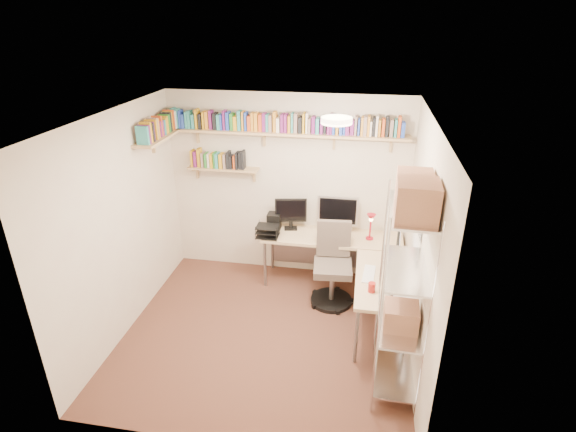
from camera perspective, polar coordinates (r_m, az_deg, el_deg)
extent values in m
plane|color=#47281E|center=(5.38, -2.89, -14.66)|extent=(3.20, 3.20, 0.00)
cube|color=beige|center=(6.04, -0.07, 3.68)|extent=(3.20, 0.04, 2.50)
cube|color=beige|center=(5.27, -20.45, -1.22)|extent=(0.04, 3.00, 2.50)
cube|color=beige|center=(4.64, 16.50, -4.18)|extent=(0.04, 3.00, 2.50)
cube|color=beige|center=(3.48, -8.81, -13.93)|extent=(3.20, 0.04, 2.50)
cube|color=white|center=(4.27, -3.61, 12.32)|extent=(3.20, 3.00, 0.04)
cube|color=silver|center=(5.01, 16.21, 1.83)|extent=(0.01, 0.30, 0.42)
cube|color=silver|center=(4.66, 16.57, -0.60)|extent=(0.01, 0.28, 0.38)
cylinder|color=#FFEAC6|center=(4.37, 6.19, 11.98)|extent=(0.30, 0.30, 0.06)
cube|color=tan|center=(5.69, -0.29, 10.49)|extent=(3.05, 0.25, 0.03)
cube|color=tan|center=(5.75, -15.93, 9.69)|extent=(0.25, 1.00, 0.03)
cube|color=tan|center=(6.06, -8.22, 6.00)|extent=(0.95, 0.20, 0.02)
cube|color=tan|center=(6.09, -11.55, 10.26)|extent=(0.03, 0.20, 0.20)
cube|color=tan|center=(5.83, -3.13, 10.09)|extent=(0.03, 0.20, 0.20)
cube|color=tan|center=(5.70, 5.86, 9.67)|extent=(0.03, 0.20, 0.20)
cube|color=tan|center=(5.70, 12.97, 9.17)|extent=(0.03, 0.20, 0.20)
cube|color=teal|center=(6.08, -14.29, 12.01)|extent=(0.04, 0.12, 0.25)
cube|color=teal|center=(6.06, -13.81, 11.97)|extent=(0.04, 0.13, 0.24)
cube|color=#2243B3|center=(6.05, -13.43, 11.91)|extent=(0.02, 0.13, 0.22)
cube|color=#2243B3|center=(6.04, -13.06, 11.70)|extent=(0.04, 0.13, 0.18)
cube|color=teal|center=(6.02, -12.66, 11.86)|extent=(0.03, 0.14, 0.21)
cube|color=teal|center=(6.00, -12.34, 11.91)|extent=(0.04, 0.13, 0.22)
cube|color=teal|center=(5.99, -11.85, 11.72)|extent=(0.04, 0.12, 0.18)
cube|color=#BF8C16|center=(5.97, -11.43, 12.03)|extent=(0.03, 0.14, 0.25)
cube|color=black|center=(5.96, -11.01, 11.77)|extent=(0.04, 0.14, 0.19)
cube|color=#BF8C16|center=(5.94, -10.59, 11.90)|extent=(0.02, 0.13, 0.22)
cube|color=#C07E24|center=(5.92, -10.19, 11.91)|extent=(0.04, 0.12, 0.22)
cube|color=#681B60|center=(5.90, -9.72, 11.98)|extent=(0.04, 0.11, 0.24)
cube|color=black|center=(5.89, -9.18, 11.83)|extent=(0.04, 0.13, 0.20)
cube|color=teal|center=(5.87, -8.68, 11.75)|extent=(0.04, 0.15, 0.19)
cube|color=#2243B3|center=(5.86, -8.35, 11.78)|extent=(0.02, 0.15, 0.19)
cube|color=#681B60|center=(5.85, -8.02, 12.00)|extent=(0.03, 0.13, 0.24)
cube|color=#2243B3|center=(5.84, -7.57, 11.90)|extent=(0.04, 0.14, 0.22)
cube|color=#287829|center=(5.82, -7.08, 11.83)|extent=(0.04, 0.13, 0.21)
cube|color=#BF8C16|center=(5.81, -6.62, 11.67)|extent=(0.04, 0.13, 0.18)
cube|color=teal|center=(5.79, -6.14, 11.99)|extent=(0.04, 0.12, 0.24)
cube|color=#C07E24|center=(5.78, -5.68, 11.96)|extent=(0.02, 0.13, 0.24)
cube|color=#2243B3|center=(5.77, -5.33, 11.91)|extent=(0.03, 0.12, 0.23)
cube|color=#BE4519|center=(5.76, -4.89, 11.69)|extent=(0.04, 0.12, 0.19)
cube|color=#C07E24|center=(5.75, -4.48, 11.87)|extent=(0.03, 0.11, 0.23)
cube|color=#C07E24|center=(5.74, -4.00, 11.88)|extent=(0.04, 0.13, 0.23)
cube|color=#BE4519|center=(5.73, -3.46, 11.77)|extent=(0.04, 0.12, 0.21)
cube|color=#681B60|center=(5.72, -3.00, 11.83)|extent=(0.04, 0.12, 0.22)
cube|color=teal|center=(5.71, -2.58, 11.76)|extent=(0.03, 0.12, 0.21)
cube|color=#81685E|center=(5.70, -2.17, 11.72)|extent=(0.04, 0.14, 0.21)
cube|color=#C07E24|center=(5.69, -1.65, 11.91)|extent=(0.04, 0.12, 0.25)
cube|color=beige|center=(5.69, -1.20, 11.54)|extent=(0.04, 0.15, 0.18)
cube|color=#681B60|center=(5.67, -0.68, 11.75)|extent=(0.04, 0.14, 0.22)
cube|color=#681B60|center=(5.66, -0.24, 11.74)|extent=(0.04, 0.15, 0.23)
cube|color=#C07E24|center=(5.66, 0.22, 11.64)|extent=(0.03, 0.14, 0.21)
cube|color=teal|center=(5.65, 0.58, 11.80)|extent=(0.03, 0.11, 0.24)
cube|color=#81685E|center=(5.64, 1.03, 11.76)|extent=(0.04, 0.11, 0.24)
cube|color=black|center=(5.64, 1.61, 11.51)|extent=(0.04, 0.15, 0.19)
cube|color=#BF8C16|center=(5.63, 2.05, 11.76)|extent=(0.02, 0.15, 0.25)
cube|color=beige|center=(5.62, 2.44, 11.75)|extent=(0.02, 0.11, 0.25)
cube|color=#81685E|center=(5.63, 2.78, 11.38)|extent=(0.03, 0.13, 0.18)
cube|color=#681B60|center=(5.62, 3.27, 11.50)|extent=(0.04, 0.11, 0.21)
cube|color=teal|center=(5.61, 3.80, 11.40)|extent=(0.04, 0.14, 0.19)
cube|color=#681B60|center=(5.61, 4.31, 11.35)|extent=(0.03, 0.12, 0.19)
cube|color=black|center=(5.60, 4.74, 11.48)|extent=(0.03, 0.13, 0.22)
cube|color=#681B60|center=(5.60, 5.21, 11.47)|extent=(0.03, 0.15, 0.22)
cube|color=#681B60|center=(5.59, 5.56, 11.57)|extent=(0.02, 0.14, 0.24)
cube|color=#2243B3|center=(5.59, 5.87, 11.51)|extent=(0.03, 0.13, 0.23)
cube|color=#C07E24|center=(5.59, 6.30, 11.31)|extent=(0.03, 0.15, 0.20)
cube|color=#2243B3|center=(5.59, 6.77, 11.24)|extent=(0.03, 0.14, 0.19)
cube|color=#2243B3|center=(5.59, 7.17, 11.32)|extent=(0.03, 0.11, 0.21)
cube|color=#681B60|center=(5.59, 7.57, 11.18)|extent=(0.04, 0.13, 0.19)
cube|color=#681B60|center=(5.59, 8.14, 11.09)|extent=(0.04, 0.11, 0.18)
cube|color=#81685E|center=(5.58, 8.61, 11.30)|extent=(0.02, 0.13, 0.23)
cube|color=#2243B3|center=(5.58, 8.99, 11.12)|extent=(0.02, 0.11, 0.20)
cube|color=#C07E24|center=(5.58, 9.39, 11.20)|extent=(0.03, 0.15, 0.22)
cube|color=#81685E|center=(5.58, 9.78, 11.24)|extent=(0.04, 0.15, 0.23)
cube|color=#C07E24|center=(5.58, 10.20, 11.24)|extent=(0.03, 0.14, 0.24)
cube|color=beige|center=(5.59, 10.47, 10.92)|extent=(0.02, 0.14, 0.18)
cube|color=black|center=(5.58, 10.85, 11.11)|extent=(0.03, 0.12, 0.22)
cube|color=beige|center=(5.58, 11.21, 11.20)|extent=(0.03, 0.15, 0.24)
cube|color=#C07E24|center=(5.59, 11.53, 10.92)|extent=(0.03, 0.11, 0.19)
cube|color=#BE4519|center=(5.59, 12.01, 10.96)|extent=(0.03, 0.11, 0.21)
cube|color=black|center=(5.59, 12.47, 11.07)|extent=(0.04, 0.12, 0.24)
cube|color=#81685E|center=(5.59, 13.00, 10.86)|extent=(0.04, 0.12, 0.20)
cube|color=teal|center=(5.59, 13.50, 10.83)|extent=(0.03, 0.15, 0.21)
cube|color=#BE4519|center=(5.59, 13.93, 10.98)|extent=(0.03, 0.13, 0.25)
cube|color=#2243B3|center=(5.60, 14.37, 10.61)|extent=(0.04, 0.13, 0.18)
cube|color=teal|center=(5.34, -18.00, 9.69)|extent=(0.14, 0.04, 0.21)
cube|color=#681B60|center=(5.38, -17.81, 9.83)|extent=(0.14, 0.04, 0.21)
cube|color=#BF8C16|center=(5.42, -17.58, 10.09)|extent=(0.13, 0.04, 0.23)
cube|color=black|center=(5.46, -17.36, 10.11)|extent=(0.15, 0.04, 0.22)
cube|color=#681B60|center=(5.50, -17.16, 10.25)|extent=(0.12, 0.03, 0.22)
cube|color=#BF8C16|center=(5.54, -16.97, 10.44)|extent=(0.15, 0.03, 0.23)
cube|color=#81685E|center=(5.57, -16.79, 10.61)|extent=(0.13, 0.03, 0.24)
cube|color=#C07E24|center=(5.61, -16.62, 10.65)|extent=(0.13, 0.03, 0.23)
cube|color=#681B60|center=(5.65, -16.39, 10.55)|extent=(0.13, 0.03, 0.19)
cube|color=#BE4519|center=(5.68, -16.26, 10.91)|extent=(0.13, 0.03, 0.24)
cube|color=#681B60|center=(5.71, -16.09, 10.71)|extent=(0.12, 0.03, 0.18)
cube|color=teal|center=(5.75, -15.92, 10.78)|extent=(0.14, 0.03, 0.18)
cube|color=#BF8C16|center=(5.78, -15.77, 10.97)|extent=(0.14, 0.03, 0.20)
cube|color=#BF8C16|center=(5.82, -15.59, 11.13)|extent=(0.13, 0.03, 0.21)
cube|color=#287829|center=(5.86, -15.41, 11.28)|extent=(0.14, 0.04, 0.22)
cube|color=black|center=(5.90, -15.22, 11.47)|extent=(0.14, 0.04, 0.23)
cube|color=#BF8C16|center=(5.94, -15.03, 11.59)|extent=(0.11, 0.04, 0.23)
cube|color=#BE4519|center=(5.98, -14.87, 11.74)|extent=(0.14, 0.03, 0.25)
cube|color=beige|center=(6.02, -14.69, 11.71)|extent=(0.14, 0.04, 0.22)
cube|color=#287829|center=(6.07, -14.49, 11.70)|extent=(0.13, 0.03, 0.19)
cube|color=#BF8C16|center=(6.16, -12.00, 7.22)|extent=(0.03, 0.12, 0.22)
cube|color=#681B60|center=(6.15, -11.59, 7.15)|extent=(0.04, 0.13, 0.21)
cube|color=#BF8C16|center=(6.13, -11.15, 7.32)|extent=(0.04, 0.11, 0.25)
cube|color=#81685E|center=(6.12, -10.69, 7.08)|extent=(0.03, 0.14, 0.20)
cube|color=#287829|center=(6.10, -10.29, 7.03)|extent=(0.03, 0.14, 0.19)
cube|color=beige|center=(6.09, -9.94, 7.01)|extent=(0.03, 0.12, 0.19)
cube|color=#BF8C16|center=(6.07, -9.56, 7.01)|extent=(0.03, 0.14, 0.19)
cube|color=#287829|center=(6.06, -9.23, 7.08)|extent=(0.03, 0.12, 0.21)
cube|color=teal|center=(6.05, -8.90, 7.02)|extent=(0.04, 0.15, 0.20)
cube|color=#BF8C16|center=(6.04, -8.42, 6.98)|extent=(0.04, 0.14, 0.19)
cube|color=#81685E|center=(6.02, -7.97, 6.97)|extent=(0.04, 0.13, 0.19)
cube|color=black|center=(6.00, -7.53, 7.09)|extent=(0.04, 0.14, 0.22)
cube|color=black|center=(6.00, -7.18, 6.84)|extent=(0.03, 0.13, 0.17)
cube|color=#BE4519|center=(5.99, -6.77, 6.86)|extent=(0.03, 0.11, 0.18)
cube|color=black|center=(5.97, -6.44, 7.04)|extent=(0.03, 0.13, 0.22)
cube|color=black|center=(5.96, -6.02, 7.05)|extent=(0.04, 0.11, 0.23)
cube|color=black|center=(5.94, -5.68, 7.12)|extent=(0.03, 0.12, 0.24)
cube|color=beige|center=(5.95, 5.66, -2.71)|extent=(1.82, 0.58, 0.04)
cube|color=beige|center=(5.13, 11.82, -7.90)|extent=(0.58, 1.25, 0.04)
cylinder|color=gray|center=(6.02, -2.94, -6.12)|extent=(0.04, 0.04, 0.67)
cylinder|color=gray|center=(6.43, -2.01, -3.98)|extent=(0.04, 0.04, 0.67)
cylinder|color=gray|center=(6.34, 13.53, -5.14)|extent=(0.04, 0.04, 0.67)
cylinder|color=gray|center=(4.86, 8.66, -14.86)|extent=(0.04, 0.04, 0.67)
cylinder|color=gray|center=(4.89, 14.48, -15.18)|extent=(0.04, 0.04, 0.67)
cube|color=gray|center=(6.31, 5.73, -4.17)|extent=(1.73, 0.02, 0.53)
cube|color=silver|center=(5.90, 6.35, 0.66)|extent=(0.53, 0.03, 0.40)
cube|color=black|center=(5.89, 6.33, 0.58)|extent=(0.48, 0.00, 0.35)
cube|color=black|center=(5.98, 0.36, 0.74)|extent=(0.42, 0.03, 0.33)
cube|color=black|center=(5.03, 13.65, -4.65)|extent=(0.03, 0.56, 0.36)
cube|color=white|center=(5.03, 13.43, -4.64)|extent=(0.00, 0.50, 0.31)
cube|color=white|center=(5.78, 6.00, -3.29)|extent=(0.40, 0.12, 0.01)
cube|color=white|center=(5.16, 10.23, -7.27)|extent=(0.12, 0.38, 0.01)
cylinder|color=maroon|center=(5.93, 10.30, -2.80)|extent=(0.10, 0.10, 0.02)
cylinder|color=maroon|center=(5.86, 10.41, -1.55)|extent=(0.02, 0.02, 0.27)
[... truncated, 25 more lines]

